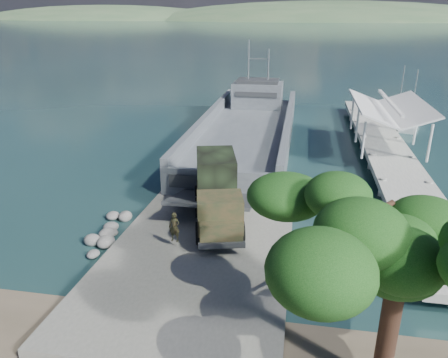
% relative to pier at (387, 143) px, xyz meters
% --- Properties ---
extents(ground, '(1400.00, 1400.00, 0.00)m').
position_rel_pier_xyz_m(ground, '(-13.00, -18.77, -1.60)').
color(ground, '#183939').
rests_on(ground, ground).
extents(boat_ramp, '(10.00, 18.00, 0.50)m').
position_rel_pier_xyz_m(boat_ramp, '(-13.00, -19.77, -1.35)').
color(boat_ramp, slate).
rests_on(boat_ramp, ground).
extents(shoreline_rocks, '(3.20, 5.60, 0.90)m').
position_rel_pier_xyz_m(shoreline_rocks, '(-19.20, -18.27, -1.60)').
color(shoreline_rocks, '#4D4D4B').
rests_on(shoreline_rocks, ground).
extents(distant_headlands, '(1000.00, 240.00, 48.00)m').
position_rel_pier_xyz_m(distant_headlands, '(37.00, 541.23, -1.60)').
color(distant_headlands, '#385A39').
rests_on(distant_headlands, ground).
extents(pier, '(6.40, 44.00, 6.10)m').
position_rel_pier_xyz_m(pier, '(0.00, 0.00, 0.00)').
color(pier, gray).
rests_on(pier, ground).
extents(landing_craft, '(8.96, 35.21, 10.44)m').
position_rel_pier_xyz_m(landing_craft, '(-13.25, 2.96, -0.75)').
color(landing_craft, '#494F56').
rests_on(landing_craft, ground).
extents(military_truck, '(4.45, 8.72, 3.88)m').
position_rel_pier_xyz_m(military_truck, '(-12.72, -15.80, 0.83)').
color(military_truck, black).
rests_on(military_truck, boat_ramp).
extents(soldier, '(0.65, 0.45, 1.71)m').
position_rel_pier_xyz_m(soldier, '(-14.40, -19.58, -0.24)').
color(soldier, black).
rests_on(soldier, boat_ramp).
extents(sailboat_near, '(3.45, 5.91, 6.93)m').
position_rel_pier_xyz_m(sailboat_near, '(4.68, 12.33, -1.23)').
color(sailboat_near, white).
rests_on(sailboat_near, ground).
extents(sailboat_far, '(1.70, 5.76, 7.00)m').
position_rel_pier_xyz_m(sailboat_far, '(3.88, 15.36, -1.23)').
color(sailboat_far, white).
rests_on(sailboat_far, ground).
extents(overhang_tree, '(8.34, 7.69, 7.58)m').
position_rel_pier_xyz_m(overhang_tree, '(-5.10, -27.17, 4.47)').
color(overhang_tree, '#381E16').
rests_on(overhang_tree, ground).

